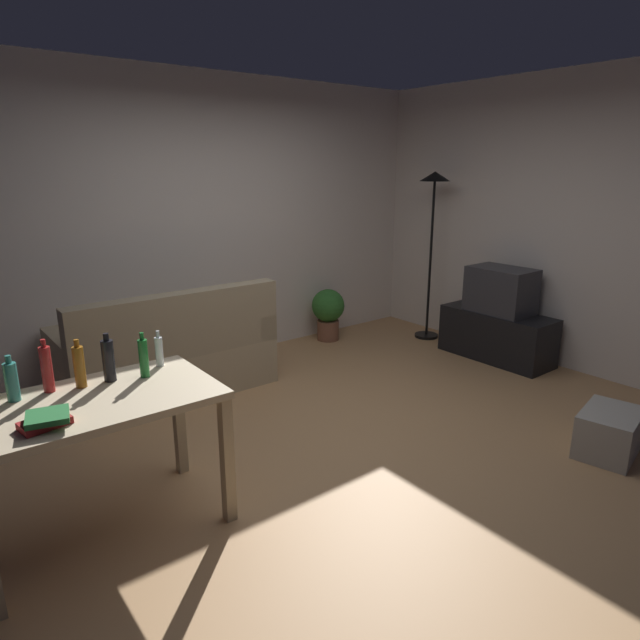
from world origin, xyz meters
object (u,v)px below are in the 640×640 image
Objects in this scene: bottle_green at (144,358)px; torchiere_lamp at (433,210)px; potted_plant at (328,311)px; bottle_tall at (12,381)px; bottle_dark at (109,360)px; couch at (169,358)px; bottle_amber at (79,366)px; tv_stand at (497,335)px; tv at (501,290)px; desk at (95,418)px; book_stack at (46,420)px; bottle_red at (47,369)px; storage_box at (609,432)px; bottle_clear at (159,351)px.

torchiere_lamp is at bearing 17.17° from bottle_green.
bottle_tall is (-3.31, -1.64, 0.53)m from potted_plant.
bottle_dark is at bearing -3.81° from bottle_tall.
potted_plant is (-0.94, 0.61, -1.08)m from torchiere_lamp.
bottle_amber is at bearing 52.94° from couch.
tv reaches higher than tv_stand.
couch reaches higher than desk.
couch is 6.83× the size of bottle_green.
potted_plant is 2.51× the size of book_stack.
bottle_amber is 1.14× the size of book_stack.
book_stack is (-4.19, -1.43, -0.62)m from torchiere_lamp.
book_stack is at bearing -104.25° from bottle_red.
bottle_green is 1.10× the size of book_stack.
bottle_clear is at bearing 148.95° from storage_box.
bottle_clear is at bearing -147.66° from potted_plant.
potted_plant is 3.24m from bottle_green.
tv_stand is 4.30m from bottle_tall.
torchiere_lamp is at bearing -33.05° from potted_plant.
storage_box is at bearing -91.61° from potted_plant.
potted_plant is (1.98, 0.31, 0.02)m from couch.
torchiere_lamp is 7.74× the size of bottle_tall.
tv is 3.50m from bottle_clear.
desk is at bearing 36.93° from book_stack.
potted_plant is at bearing 32.78° from bottle_green.
bottle_clear reaches higher than potted_plant.
bottle_green is at bearing -139.51° from bottle_clear.
desk is at bearing 56.44° from couch.
bottle_tall is at bearing -175.40° from bottle_red.
desk is at bearing 156.74° from storage_box.
bottle_clear is at bearing -163.90° from torchiere_lamp.
torchiere_lamp reaches higher than couch.
couch is at bearing 56.82° from desk.
potted_plant is at bearing 29.03° from bottle_amber.
torchiere_lamp is 6.82× the size of bottle_dark.
bottle_clear reaches higher than tv.
bottle_red is (-4.08, -1.02, -0.53)m from torchiere_lamp.
bottle_tall is 0.84× the size of bottle_red.
torchiere_lamp is (-0.00, 0.90, 0.71)m from tv.
bottle_green reaches higher than bottle_tall.
bottle_dark is at bearing -149.65° from potted_plant.
couch reaches higher than potted_plant.
bottle_amber is at bearing 56.24° from book_stack.
book_stack is at bearing 161.43° from storage_box.
bottle_amber is (-2.91, 1.44, 0.72)m from storage_box.
bottle_green is (0.62, -0.09, 0.01)m from bottle_tall.
bottle_clear is at bearing 31.25° from book_stack.
desk is at bearing -56.89° from bottle_red.
bottle_green reaches higher than tv.
bottle_tall is at bearing 175.46° from bottle_amber.
couch is at bearing 57.22° from bottle_dark.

